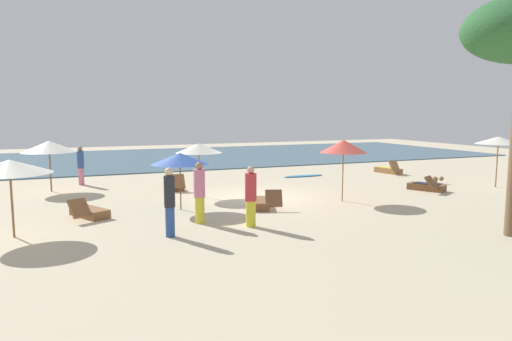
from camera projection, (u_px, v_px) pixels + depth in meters
The scene contains 19 objects.
ground_plane at pixel (264, 198), 18.12m from camera, with size 60.00×60.00×0.00m, color beige.
ocean_water at pixel (171, 157), 33.71m from camera, with size 48.00×16.00×0.06m, color #3D6075.
umbrella_0 at pixel (10, 167), 12.27m from camera, with size 2.14×2.14×2.09m.
umbrella_1 at pixel (180, 159), 15.77m from camera, with size 1.95×1.95×1.96m.
umbrella_2 at pixel (49, 147), 19.41m from camera, with size 2.21×2.21×2.13m.
umbrella_3 at pixel (343, 146), 17.24m from camera, with size 1.74×1.74×2.31m.
umbrella_4 at pixel (498, 140), 20.50m from camera, with size 1.96×1.96×2.25m.
umbrella_5 at pixel (199, 148), 18.21m from camera, with size 1.82×1.82×2.11m.
lounger_0 at pixel (174, 185), 20.17m from camera, with size 0.67×1.68×0.73m.
lounger_1 at pixel (389, 170), 25.39m from camera, with size 0.91×1.72×0.74m.
lounger_2 at pixel (427, 187), 19.81m from camera, with size 1.29×1.76×0.71m.
lounger_3 at pixel (89, 212), 14.84m from camera, with size 1.29×1.77×0.70m.
lounger_4 at pixel (261, 203), 16.30m from camera, with size 1.14×1.78×0.70m.
person_0 at pixel (170, 201), 12.44m from camera, with size 0.41×0.41×1.88m.
person_1 at pixel (81, 165), 21.29m from camera, with size 0.42×0.42×1.78m.
person_2 at pixel (251, 196), 13.55m from camera, with size 0.38×0.38×1.78m.
person_3 at pixel (199, 192), 13.99m from camera, with size 0.49×0.49×1.85m.
dog at pixel (435, 180), 21.79m from camera, with size 0.70×0.66×0.35m.
surfboard at pixel (303, 176), 24.10m from camera, with size 2.25×0.47×0.07m.
Camera 1 is at (-7.07, -16.38, 3.36)m, focal length 32.72 mm.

